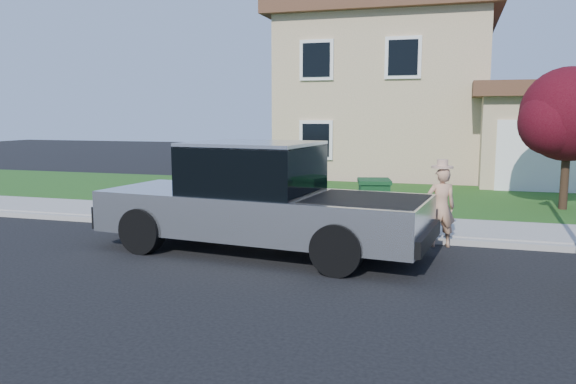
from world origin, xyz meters
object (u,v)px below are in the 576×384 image
at_px(woman, 441,206).
at_px(ornamental_tree, 570,119).
at_px(pickup_truck, 260,201).
at_px(trash_bin, 374,205).

height_order(woman, ornamental_tree, ornamental_tree).
relative_size(pickup_truck, trash_bin, 5.98).
xyz_separation_m(pickup_truck, ornamental_tree, (6.27, 6.25, 1.50)).
height_order(pickup_truck, ornamental_tree, ornamental_tree).
relative_size(pickup_truck, ornamental_tree, 1.75).
bearing_deg(ornamental_tree, woman, -121.77).
height_order(pickup_truck, woman, pickup_truck).
xyz_separation_m(pickup_truck, woman, (3.24, 1.37, -0.15)).
relative_size(woman, trash_bin, 1.58).
bearing_deg(pickup_truck, trash_bin, 50.60).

